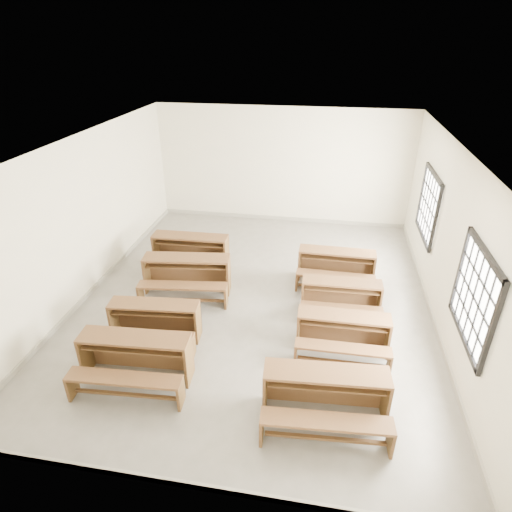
% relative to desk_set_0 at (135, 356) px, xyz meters
% --- Properties ---
extents(room, '(8.50, 8.50, 3.20)m').
position_rel_desk_set_0_xyz_m(room, '(1.56, 2.57, 1.69)').
color(room, slate).
rests_on(room, ground).
extents(desk_set_0, '(1.78, 1.00, 0.78)m').
position_rel_desk_set_0_xyz_m(desk_set_0, '(0.00, 0.00, 0.00)').
color(desk_set_0, brown).
rests_on(desk_set_0, ground).
extents(desk_set_1, '(1.65, 0.96, 0.71)m').
position_rel_desk_set_0_xyz_m(desk_set_1, '(-0.09, 1.00, -0.04)').
color(desk_set_1, brown).
rests_on(desk_set_1, ground).
extents(desk_set_2, '(1.88, 1.13, 0.80)m').
position_rel_desk_set_0_xyz_m(desk_set_2, '(0.00, 2.59, 0.01)').
color(desk_set_2, brown).
rests_on(desk_set_2, ground).
extents(desk_set_3, '(1.76, 0.94, 0.78)m').
position_rel_desk_set_0_xyz_m(desk_set_3, '(-0.26, 3.65, 0.00)').
color(desk_set_3, brown).
rests_on(desk_set_3, ground).
extents(desk_set_4, '(1.80, 1.02, 0.78)m').
position_rel_desk_set_0_xyz_m(desk_set_4, '(2.95, -0.27, 0.00)').
color(desk_set_4, brown).
rests_on(desk_set_4, ground).
extents(desk_set_5, '(1.56, 0.81, 0.70)m').
position_rel_desk_set_0_xyz_m(desk_set_5, '(3.21, 1.24, -0.04)').
color(desk_set_5, brown).
rests_on(desk_set_5, ground).
extents(desk_set_6, '(1.54, 0.83, 0.68)m').
position_rel_desk_set_0_xyz_m(desk_set_6, '(3.18, 2.37, -0.05)').
color(desk_set_6, brown).
rests_on(desk_set_6, ground).
extents(desk_set_7, '(1.66, 0.88, 0.74)m').
position_rel_desk_set_0_xyz_m(desk_set_7, '(3.07, 3.55, -0.02)').
color(desk_set_7, brown).
rests_on(desk_set_7, ground).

